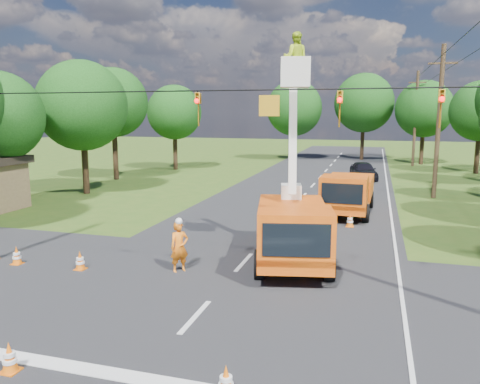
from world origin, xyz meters
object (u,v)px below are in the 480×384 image
(traffic_cone_5, at_px, (17,256))
(tree_left_f, at_px, (174,112))
(bucket_truck, at_px, (293,216))
(tree_far_b, at_px, (364,103))
(traffic_cone_4, at_px, (80,261))
(tree_far_a, at_px, (294,108))
(pole_right_far, at_px, (415,118))
(tree_left_e, at_px, (113,103))
(traffic_cone_1, at_px, (226,382))
(traffic_cone_0, at_px, (9,358))
(pole_right_mid, at_px, (439,121))
(traffic_cone_3, at_px, (350,220))
(tree_far_c, at_px, (424,109))
(tree_left_d, at_px, (82,106))
(distant_car, at_px, (363,171))
(traffic_cone_7, at_px, (348,200))
(ground_worker, at_px, (179,247))
(traffic_cone_2, at_px, (284,233))
(second_truck, at_px, (348,192))

(traffic_cone_5, height_order, tree_left_f, tree_left_f)
(bucket_truck, height_order, tree_far_b, tree_far_b)
(traffic_cone_4, height_order, tree_far_a, tree_far_a)
(traffic_cone_5, xyz_separation_m, pole_right_far, (16.65, 39.53, 4.75))
(tree_left_e, bearing_deg, traffic_cone_1, -55.49)
(traffic_cone_0, xyz_separation_m, pole_right_mid, (11.37, 25.72, 4.75))
(traffic_cone_3, xyz_separation_m, tree_far_b, (-0.54, 35.03, 6.45))
(traffic_cone_1, xyz_separation_m, pole_right_far, (6.53, 45.29, 4.75))
(pole_right_mid, distance_m, tree_far_c, 22.04)
(bucket_truck, xyz_separation_m, pole_right_far, (6.78, 36.29, 3.30))
(tree_far_a, bearing_deg, tree_left_d, -109.65)
(distant_car, distance_m, tree_far_b, 18.24)
(traffic_cone_3, bearing_deg, traffic_cone_7, 94.58)
(traffic_cone_4, height_order, traffic_cone_5, same)
(bucket_truck, relative_size, pole_right_mid, 0.86)
(traffic_cone_5, distance_m, tree_left_f, 30.74)
(traffic_cone_4, bearing_deg, tree_far_c, 70.09)
(distant_car, bearing_deg, traffic_cone_3, -104.08)
(ground_worker, xyz_separation_m, traffic_cone_2, (2.81, 5.13, -0.56))
(ground_worker, xyz_separation_m, distant_car, (5.63, 26.36, -0.16))
(traffic_cone_0, distance_m, traffic_cone_7, 22.14)
(traffic_cone_5, bearing_deg, tree_left_e, 111.88)
(traffic_cone_7, bearing_deg, tree_left_d, -178.09)
(traffic_cone_1, distance_m, traffic_cone_2, 11.91)
(traffic_cone_4, bearing_deg, traffic_cone_5, -177.19)
(distant_car, xyz_separation_m, tree_left_d, (-18.68, -12.80, 5.36))
(second_truck, bearing_deg, traffic_cone_1, -91.55)
(second_truck, height_order, tree_far_a, tree_far_a)
(ground_worker, bearing_deg, tree_far_c, 30.53)
(pole_right_mid, relative_size, tree_far_a, 1.05)
(tree_left_e, bearing_deg, tree_far_b, 49.28)
(tree_far_a, bearing_deg, bucket_truck, -80.29)
(ground_worker, height_order, distant_car, ground_worker)
(pole_right_mid, bearing_deg, tree_far_a, 120.41)
(bucket_truck, relative_size, traffic_cone_1, 12.06)
(traffic_cone_2, distance_m, tree_far_c, 36.91)
(tree_left_f, bearing_deg, traffic_cone_5, -77.32)
(pole_right_mid, height_order, tree_left_f, pole_right_mid)
(traffic_cone_3, distance_m, tree_left_f, 27.67)
(traffic_cone_0, distance_m, tree_far_a, 49.12)
(bucket_truck, bearing_deg, traffic_cone_2, 94.94)
(tree_left_f, bearing_deg, traffic_cone_3, -47.53)
(bucket_truck, height_order, traffic_cone_1, bucket_truck)
(traffic_cone_2, xyz_separation_m, traffic_cone_3, (2.68, 3.40, 0.00))
(traffic_cone_0, distance_m, traffic_cone_5, 8.14)
(traffic_cone_7, distance_m, pole_right_far, 25.44)
(pole_right_mid, height_order, tree_left_d, pole_right_mid)
(bucket_truck, height_order, traffic_cone_2, bucket_truck)
(bucket_truck, distance_m, second_truck, 9.47)
(bucket_truck, bearing_deg, distant_car, 73.50)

